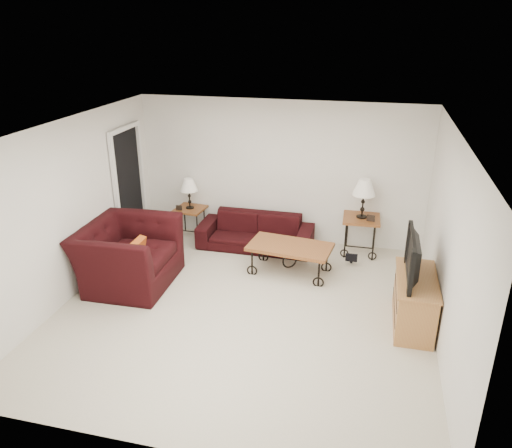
% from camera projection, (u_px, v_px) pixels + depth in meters
% --- Properties ---
extents(ground, '(5.00, 5.00, 0.00)m').
position_uv_depth(ground, '(244.00, 310.00, 6.83)').
color(ground, '#BEB9A2').
rests_on(ground, ground).
extents(wall_back, '(5.00, 0.02, 2.50)m').
position_uv_depth(wall_back, '(280.00, 172.00, 8.60)').
color(wall_back, white).
rests_on(wall_back, ground).
extents(wall_front, '(5.00, 0.02, 2.50)m').
position_uv_depth(wall_front, '(165.00, 339.00, 4.11)').
color(wall_front, white).
rests_on(wall_front, ground).
extents(wall_left, '(0.02, 5.00, 2.50)m').
position_uv_depth(wall_left, '(70.00, 210.00, 6.90)').
color(wall_left, white).
rests_on(wall_left, ground).
extents(wall_right, '(0.02, 5.00, 2.50)m').
position_uv_depth(wall_right, '(448.00, 246.00, 5.81)').
color(wall_right, white).
rests_on(wall_right, ground).
extents(ceiling, '(5.00, 5.00, 0.00)m').
position_uv_depth(ceiling, '(242.00, 129.00, 5.88)').
color(ceiling, white).
rests_on(ceiling, wall_back).
extents(doorway, '(0.08, 0.94, 2.04)m').
position_uv_depth(doorway, '(129.00, 189.00, 8.46)').
color(doorway, black).
rests_on(doorway, ground).
extents(sofa, '(1.98, 0.77, 0.58)m').
position_uv_depth(sofa, '(256.00, 232.00, 8.61)').
color(sofa, black).
rests_on(sofa, ground).
extents(side_table_left, '(0.56, 0.56, 0.55)m').
position_uv_depth(side_table_left, '(191.00, 222.00, 9.05)').
color(side_table_left, brown).
rests_on(side_table_left, ground).
extents(side_table_right, '(0.63, 0.63, 0.66)m').
position_uv_depth(side_table_right, '(360.00, 235.00, 8.37)').
color(side_table_right, brown).
rests_on(side_table_right, ground).
extents(lamp_left, '(0.35, 0.35, 0.55)m').
position_uv_depth(lamp_left, '(189.00, 193.00, 8.84)').
color(lamp_left, black).
rests_on(lamp_left, side_table_left).
extents(lamp_right, '(0.39, 0.39, 0.66)m').
position_uv_depth(lamp_right, '(363.00, 199.00, 8.11)').
color(lamp_right, black).
rests_on(lamp_right, side_table_right).
extents(photo_frame_left, '(0.11, 0.02, 0.09)m').
position_uv_depth(photo_frame_left, '(179.00, 208.00, 8.83)').
color(photo_frame_left, black).
rests_on(photo_frame_left, side_table_left).
extents(photo_frame_right, '(0.13, 0.04, 0.11)m').
position_uv_depth(photo_frame_right, '(371.00, 218.00, 8.05)').
color(photo_frame_right, black).
rests_on(photo_frame_right, side_table_right).
extents(coffee_table, '(1.34, 0.84, 0.48)m').
position_uv_depth(coffee_table, '(290.00, 259.00, 7.75)').
color(coffee_table, brown).
rests_on(coffee_table, ground).
extents(armchair, '(1.28, 1.46, 0.93)m').
position_uv_depth(armchair, '(128.00, 255.00, 7.38)').
color(armchair, black).
rests_on(armchair, ground).
extents(throw_pillow, '(0.12, 0.42, 0.42)m').
position_uv_depth(throw_pillow, '(136.00, 254.00, 7.28)').
color(throw_pillow, '#C05218').
rests_on(throw_pillow, armchair).
extents(tv_stand, '(0.47, 1.13, 0.68)m').
position_uv_depth(tv_stand, '(414.00, 301.00, 6.39)').
color(tv_stand, '#A97B3F').
rests_on(tv_stand, ground).
extents(television, '(0.13, 1.01, 0.58)m').
position_uv_depth(television, '(419.00, 257.00, 6.15)').
color(television, black).
rests_on(television, tv_stand).
extents(backpack, '(0.32, 0.27, 0.38)m').
position_uv_depth(backpack, '(352.00, 253.00, 8.06)').
color(backpack, black).
rests_on(backpack, ground).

